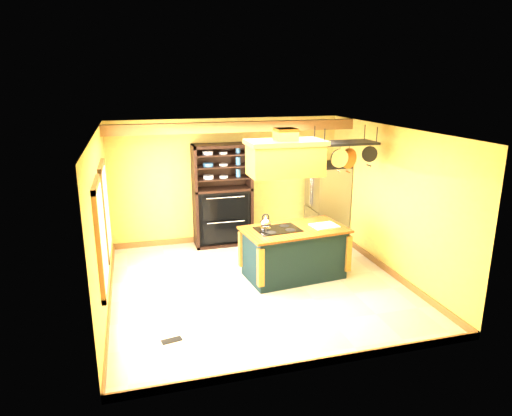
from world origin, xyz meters
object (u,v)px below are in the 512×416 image
refrigerator (327,204)px  hutch (222,206)px  kitchen_island (294,252)px  pot_rack (345,148)px  range_hood (285,156)px

refrigerator → hutch: bearing=171.0°
kitchen_island → hutch: 2.28m
pot_rack → kitchen_island: bearing=-179.8°
range_hood → hutch: range_hood is taller
pot_rack → refrigerator: bearing=74.4°
pot_rack → hutch: 3.11m
hutch → pot_rack: bearing=-48.8°
refrigerator → hutch: size_ratio=0.77×
kitchen_island → range_hood: size_ratio=1.48×
range_hood → refrigerator: bearing=47.1°
refrigerator → hutch: hutch is taller
hutch → refrigerator: bearing=-9.0°
range_hood → kitchen_island: bearing=0.2°
range_hood → hutch: size_ratio=0.60×
kitchen_island → refrigerator: 2.22m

